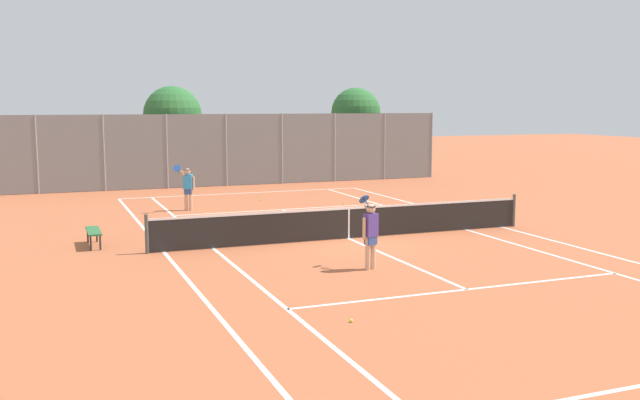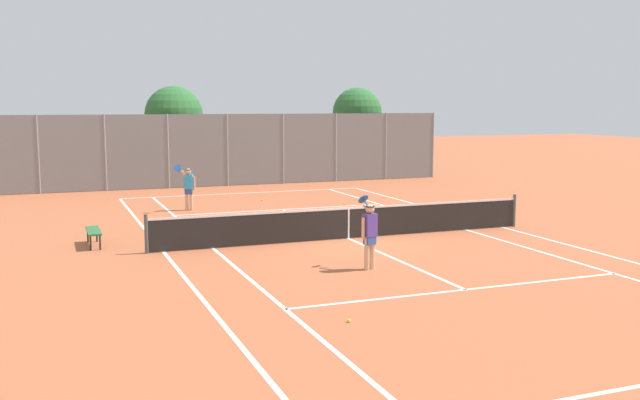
% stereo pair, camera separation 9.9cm
% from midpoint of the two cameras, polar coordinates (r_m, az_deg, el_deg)
% --- Properties ---
extents(ground_plane, '(120.00, 120.00, 0.00)m').
position_cam_midpoint_polar(ground_plane, '(21.46, 2.42, -3.10)').
color(ground_plane, '#B25B38').
extents(court_line_markings, '(11.10, 23.90, 0.01)m').
position_cam_midpoint_polar(court_line_markings, '(21.46, 2.42, -3.09)').
color(court_line_markings, white).
rests_on(court_line_markings, ground).
extents(tennis_net, '(12.00, 0.10, 1.07)m').
position_cam_midpoint_polar(tennis_net, '(21.37, 2.43, -1.76)').
color(tennis_net, '#474C47').
rests_on(tennis_net, ground).
extents(player_near_side, '(0.50, 0.86, 1.77)m').
position_cam_midpoint_polar(player_near_side, '(17.36, 4.14, -2.57)').
color(player_near_side, '#D8A884').
rests_on(player_near_side, ground).
extents(player_far_left, '(0.87, 0.67, 1.77)m').
position_cam_midpoint_polar(player_far_left, '(27.47, -10.38, 1.10)').
color(player_far_left, '#D8A884').
rests_on(player_far_left, ground).
extents(loose_tennis_ball_0, '(0.07, 0.07, 0.07)m').
position_cam_midpoint_polar(loose_tennis_ball_0, '(28.81, 2.04, -0.27)').
color(loose_tennis_ball_0, '#D1DB33').
rests_on(loose_tennis_ball_0, ground).
extents(loose_tennis_ball_1, '(0.07, 0.07, 0.07)m').
position_cam_midpoint_polar(loose_tennis_ball_1, '(13.37, 2.54, -9.62)').
color(loose_tennis_ball_1, '#D1DB33').
rests_on(loose_tennis_ball_1, ground).
extents(loose_tennis_ball_2, '(0.07, 0.07, 0.07)m').
position_cam_midpoint_polar(loose_tennis_ball_2, '(25.11, -10.94, -1.58)').
color(loose_tennis_ball_2, '#D1DB33').
rests_on(loose_tennis_ball_2, ground).
extents(loose_tennis_ball_3, '(0.07, 0.07, 0.07)m').
position_cam_midpoint_polar(loose_tennis_ball_3, '(29.99, -4.58, 0.02)').
color(loose_tennis_ball_3, '#D1DB33').
rests_on(loose_tennis_ball_3, ground).
extents(courtside_bench, '(0.36, 1.50, 0.47)m').
position_cam_midpoint_polar(courtside_bench, '(21.24, -17.54, -2.44)').
color(courtside_bench, '#2D6638').
rests_on(courtside_bench, ground).
extents(back_fence, '(23.23, 0.08, 3.56)m').
position_cam_midpoint_polar(back_fence, '(35.43, -7.34, 3.99)').
color(back_fence, gray).
rests_on(back_fence, ground).
extents(tree_behind_left, '(2.90, 2.90, 4.92)m').
position_cam_midpoint_polar(tree_behind_left, '(36.48, -11.58, 6.50)').
color(tree_behind_left, brown).
rests_on(tree_behind_left, ground).
extents(tree_behind_right, '(2.74, 2.74, 4.93)m').
position_cam_midpoint_polar(tree_behind_right, '(39.79, 2.95, 6.86)').
color(tree_behind_right, brown).
rests_on(tree_behind_right, ground).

